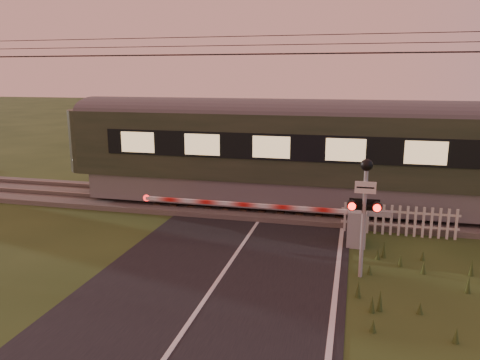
# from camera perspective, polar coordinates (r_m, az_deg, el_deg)

# --- Properties ---
(ground) EXTENTS (160.00, 160.00, 0.00)m
(ground) POSITION_cam_1_polar(r_m,az_deg,el_deg) (11.30, -2.91, -12.52)
(ground) COLOR #283C17
(ground) RESTS_ON ground
(road) EXTENTS (6.00, 140.00, 0.03)m
(road) POSITION_cam_1_polar(r_m,az_deg,el_deg) (11.09, -3.18, -12.98)
(road) COLOR black
(road) RESTS_ON ground
(track_bed) EXTENTS (140.00, 3.40, 0.39)m
(track_bed) POSITION_cam_1_polar(r_m,az_deg,el_deg) (17.21, 3.35, -3.31)
(track_bed) COLOR #47423D
(track_bed) RESTS_ON ground
(overhead_wires) EXTENTS (120.00, 0.62, 0.62)m
(overhead_wires) POSITION_cam_1_polar(r_m,az_deg,el_deg) (16.57, 3.61, 15.86)
(overhead_wires) COLOR black
(overhead_wires) RESTS_ON ground
(boom_gate) EXTENTS (7.60, 0.81, 1.08)m
(boom_gate) POSITION_cam_1_polar(r_m,az_deg,el_deg) (13.92, 12.25, -5.20)
(boom_gate) COLOR gray
(boom_gate) RESTS_ON ground
(crossing_signal) EXTENTS (0.74, 0.33, 2.91)m
(crossing_signal) POSITION_cam_1_polar(r_m,az_deg,el_deg) (11.35, 14.97, -2.04)
(crossing_signal) COLOR gray
(crossing_signal) RESTS_ON ground
(picket_fence) EXTENTS (3.46, 0.08, 0.94)m
(picket_fence) POSITION_cam_1_polar(r_m,az_deg,el_deg) (15.08, 18.83, -4.69)
(picket_fence) COLOR silver
(picket_fence) RESTS_ON ground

